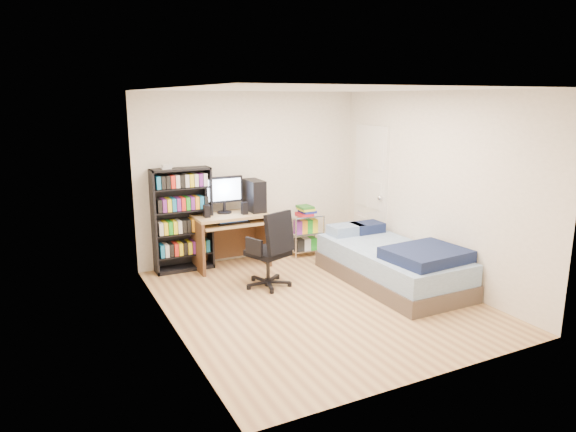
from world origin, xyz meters
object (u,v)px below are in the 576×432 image
computer_desk (236,218)px  office_chair (270,263)px  bed (392,263)px  media_shelf (182,219)px

computer_desk → office_chair: (0.06, -1.06, -0.38)m
office_chair → bed: bearing=-42.8°
media_shelf → office_chair: 1.49m
media_shelf → bed: size_ratio=0.71×
office_chair → bed: (1.50, -0.60, -0.05)m
computer_desk → media_shelf: bearing=172.6°
computer_desk → office_chair: 1.13m
office_chair → bed: size_ratio=0.47×
media_shelf → bed: bearing=-37.3°
media_shelf → office_chair: media_shelf is taller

